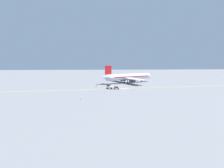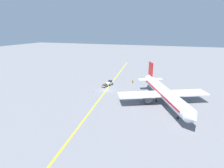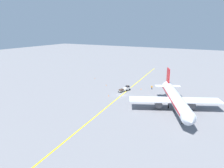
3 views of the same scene
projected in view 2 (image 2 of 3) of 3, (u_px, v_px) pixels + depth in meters
The scene contains 10 objects.
ground_plane at pixel (106, 90), 66.66m from camera, with size 400.00×400.00×0.00m, color slate.
apron_yellow_centreline at pixel (106, 90), 66.66m from camera, with size 0.40×120.00×0.01m, color yellow.
airplane_at_gate at pixel (164, 92), 53.70m from camera, with size 27.59×33.48×10.60m.
baggage_tug_white at pixel (110, 83), 72.74m from camera, with size 2.43×3.30×2.11m.
baggage_cart_trailing at pixel (105, 85), 70.22m from camera, with size 2.08×2.89×1.24m.
ground_crew_worker at pixel (133, 81), 75.87m from camera, with size 0.58×0.25×1.68m.
traffic_cone_near_nose at pixel (94, 92), 64.53m from camera, with size 0.32×0.32×0.55m, color orange.
traffic_cone_mid_apron at pixel (88, 80), 78.82m from camera, with size 0.32×0.32×0.55m, color orange.
traffic_cone_by_wingtip at pixel (75, 74), 89.98m from camera, with size 0.32×0.32×0.55m, color orange.
traffic_cone_far_edge at pixel (123, 83), 74.72m from camera, with size 0.32×0.32×0.55m, color orange.
Camera 2 is at (-22.38, 58.79, 22.30)m, focal length 28.00 mm.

